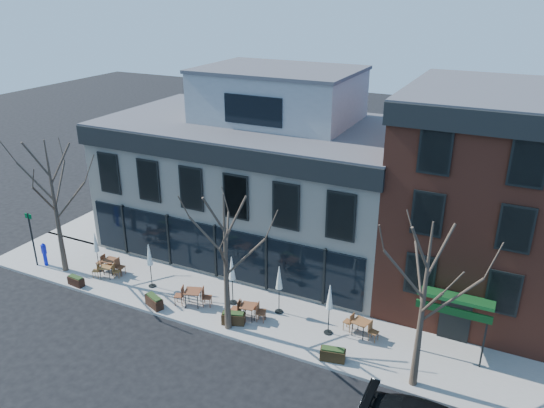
% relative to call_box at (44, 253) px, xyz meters
% --- Properties ---
extents(ground, '(120.00, 120.00, 0.00)m').
position_rel_call_box_xyz_m(ground, '(10.00, 3.27, -0.93)').
color(ground, black).
rests_on(ground, ground).
extents(sidewalk_front, '(33.50, 4.70, 0.15)m').
position_rel_call_box_xyz_m(sidewalk_front, '(13.25, 1.12, -0.85)').
color(sidewalk_front, gray).
rests_on(sidewalk_front, ground).
extents(sidewalk_side, '(4.50, 12.00, 0.15)m').
position_rel_call_box_xyz_m(sidewalk_side, '(-1.25, 9.27, -0.85)').
color(sidewalk_side, gray).
rests_on(sidewalk_side, ground).
extents(corner_building, '(18.39, 10.39, 11.10)m').
position_rel_call_box_xyz_m(corner_building, '(10.07, 8.34, 3.80)').
color(corner_building, silver).
rests_on(corner_building, ground).
extents(red_brick_building, '(8.20, 11.78, 11.18)m').
position_rel_call_box_xyz_m(red_brick_building, '(23.00, 8.25, 4.71)').
color(red_brick_building, brown).
rests_on(red_brick_building, ground).
extents(tree_corner, '(3.93, 3.98, 7.92)m').
position_rel_call_box_xyz_m(tree_corner, '(1.51, 0.06, 3.32)').
color(tree_corner, '#382B21').
rests_on(tree_corner, sidewalk_front).
extents(tree_mid, '(3.50, 3.55, 7.04)m').
position_rel_call_box_xyz_m(tree_mid, '(13.01, -0.63, 2.86)').
color(tree_mid, '#382B21').
rests_on(tree_mid, sidewalk_front).
extents(tree_right, '(3.72, 3.77, 7.48)m').
position_rel_call_box_xyz_m(tree_right, '(22.01, -0.64, 3.09)').
color(tree_right, '#382B21').
rests_on(tree_right, sidewalk_front).
extents(sign_pole, '(0.50, 0.10, 3.40)m').
position_rel_call_box_xyz_m(sign_pole, '(-0.50, -0.23, 1.15)').
color(sign_pole, black).
rests_on(sign_pole, sidewalk_front).
extents(call_box, '(0.29, 0.29, 1.47)m').
position_rel_call_box_xyz_m(call_box, '(0.00, 0.00, 0.00)').
color(call_box, '#0E18B8').
rests_on(call_box, sidewalk_front).
extents(cafe_set_0, '(1.65, 1.00, 0.85)m').
position_rel_call_box_xyz_m(cafe_set_0, '(4.29, 0.48, -0.34)').
color(cafe_set_0, brown).
rests_on(cafe_set_0, sidewalk_front).
extents(cafe_set_1, '(1.92, 0.80, 1.00)m').
position_rel_call_box_xyz_m(cafe_set_1, '(4.10, 1.05, -0.26)').
color(cafe_set_1, brown).
rests_on(cafe_set_1, sidewalk_front).
extents(cafe_set_2, '(2.05, 1.15, 1.06)m').
position_rel_call_box_xyz_m(cafe_set_2, '(10.35, 0.28, -0.23)').
color(cafe_set_2, brown).
rests_on(cafe_set_2, sidewalk_front).
extents(cafe_set_3, '(1.86, 0.84, 0.96)m').
position_rel_call_box_xyz_m(cafe_set_3, '(13.53, 0.45, -0.28)').
color(cafe_set_3, brown).
rests_on(cafe_set_3, sidewalk_front).
extents(cafe_set_4, '(1.71, 0.93, 0.88)m').
position_rel_call_box_xyz_m(cafe_set_4, '(13.55, 0.59, -0.33)').
color(cafe_set_4, brown).
rests_on(cafe_set_4, sidewalk_front).
extents(cafe_set_5, '(1.87, 0.87, 0.96)m').
position_rel_call_box_xyz_m(cafe_set_5, '(19.00, 1.63, -0.28)').
color(cafe_set_5, brown).
rests_on(cafe_set_5, sidewalk_front).
extents(umbrella_0, '(0.39, 0.39, 2.45)m').
position_rel_call_box_xyz_m(umbrella_0, '(3.35, 0.87, 0.95)').
color(umbrella_0, black).
rests_on(umbrella_0, sidewalk_front).
extents(umbrella_1, '(0.42, 0.42, 2.60)m').
position_rel_call_box_xyz_m(umbrella_1, '(7.23, 0.83, 1.06)').
color(umbrella_1, black).
rests_on(umbrella_1, sidewalk_front).
extents(umbrella_2, '(0.44, 0.44, 2.74)m').
position_rel_call_box_xyz_m(umbrella_2, '(12.11, 1.37, 1.15)').
color(umbrella_2, black).
rests_on(umbrella_2, sidewalk_front).
extents(umbrella_3, '(0.43, 0.43, 2.66)m').
position_rel_call_box_xyz_m(umbrella_3, '(14.66, 1.67, 1.10)').
color(umbrella_3, black).
rests_on(umbrella_3, sidewalk_front).
extents(umbrella_4, '(0.43, 0.43, 2.66)m').
position_rel_call_box_xyz_m(umbrella_4, '(17.55, 1.10, 1.10)').
color(umbrella_4, black).
rests_on(umbrella_4, sidewalk_front).
extents(planter_0, '(1.01, 0.48, 0.55)m').
position_rel_call_box_xyz_m(planter_0, '(3.35, -0.93, -0.50)').
color(planter_0, black).
rests_on(planter_0, sidewalk_front).
extents(planter_1, '(1.22, 0.85, 0.64)m').
position_rel_call_box_xyz_m(planter_1, '(8.61, -0.74, -0.46)').
color(planter_1, black).
rests_on(planter_1, sidewalk_front).
extents(planter_2, '(1.23, 0.80, 0.64)m').
position_rel_call_box_xyz_m(planter_2, '(13.07, -0.23, -0.46)').
color(planter_2, '#312110').
rests_on(planter_2, sidewalk_front).
extents(planter_3, '(1.19, 0.67, 0.63)m').
position_rel_call_box_xyz_m(planter_3, '(18.44, -0.69, -0.47)').
color(planter_3, '#302210').
rests_on(planter_3, sidewalk_front).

